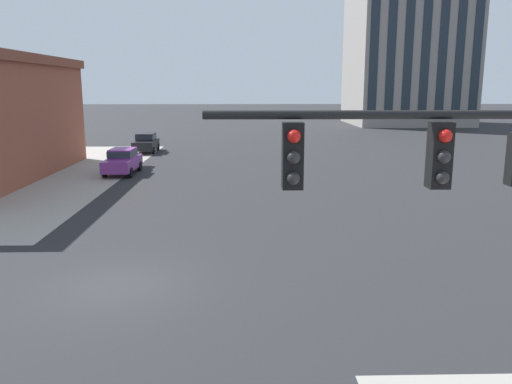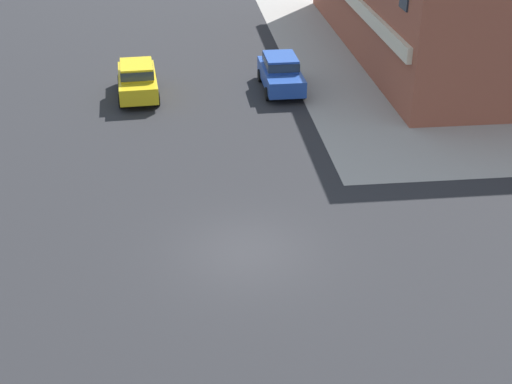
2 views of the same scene
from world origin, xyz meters
name	(u,v)px [view 2 (image 2 of 2)]	position (x,y,z in m)	size (l,w,h in m)	color
ground_plane	(246,251)	(0.00, 0.00, 0.00)	(320.00, 320.00, 0.00)	#262628
car_main_northbound_far	(281,72)	(-14.51, 3.13, 0.92)	(4.43, 1.94, 1.68)	#23479E
car_cross_eastbound	(137,78)	(-14.26, -3.80, 0.92)	(4.51, 2.12, 1.68)	gold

